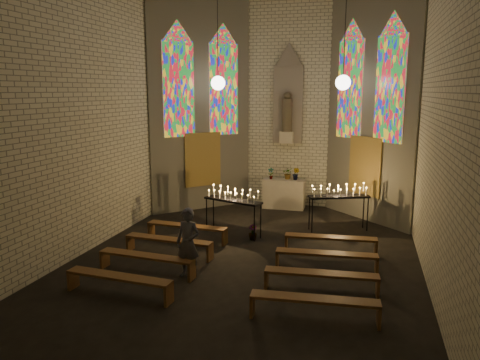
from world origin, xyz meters
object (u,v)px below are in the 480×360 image
altar (284,194)px  votive_stand_right (339,193)px  aisle_flower_pot (253,232)px  visitor (188,243)px  votive_stand_left (233,197)px

altar → votive_stand_right: 2.98m
aisle_flower_pot → visitor: 3.00m
votive_stand_left → visitor: bearing=-73.0°
altar → visitor: 6.58m
votive_stand_right → votive_stand_left: bearing=-178.0°
altar → visitor: size_ratio=0.92×
aisle_flower_pot → visitor: (-0.73, -2.85, 0.56)m
votive_stand_left → altar: bearing=94.9°
votive_stand_right → visitor: size_ratio=1.16×
altar → votive_stand_right: votive_stand_right is taller
altar → aisle_flower_pot: altar is taller
votive_stand_left → visitor: visitor is taller
aisle_flower_pot → votive_stand_left: votive_stand_left is taller
visitor → altar: bearing=91.5°
altar → votive_stand_left: bearing=-104.0°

